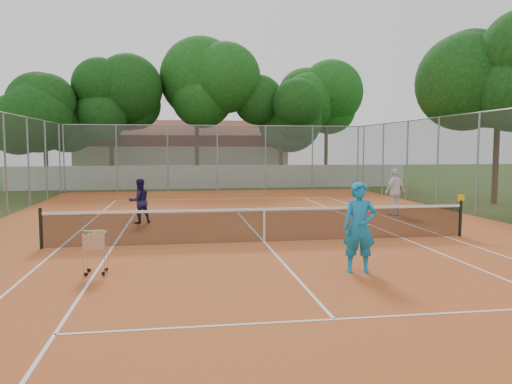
{
  "coord_description": "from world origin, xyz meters",
  "views": [
    {
      "loc": [
        -2.34,
        -13.61,
        2.67
      ],
      "look_at": [
        0.0,
        1.5,
        1.3
      ],
      "focal_mm": 35.0,
      "sensor_mm": 36.0,
      "label": 1
    }
  ],
  "objects": [
    {
      "name": "ground",
      "position": [
        0.0,
        0.0,
        0.0
      ],
      "size": [
        120.0,
        120.0,
        0.0
      ],
      "primitive_type": "plane",
      "color": "#1A360E",
      "rests_on": "ground"
    },
    {
      "name": "court_pad",
      "position": [
        0.0,
        0.0,
        0.01
      ],
      "size": [
        18.0,
        34.0,
        0.02
      ],
      "primitive_type": "cube",
      "color": "#B95524",
      "rests_on": "ground"
    },
    {
      "name": "court_lines",
      "position": [
        0.0,
        0.0,
        0.02
      ],
      "size": [
        10.98,
        23.78,
        0.01
      ],
      "primitive_type": "cube",
      "color": "white",
      "rests_on": "court_pad"
    },
    {
      "name": "tennis_net",
      "position": [
        0.0,
        0.0,
        0.51
      ],
      "size": [
        11.88,
        0.1,
        0.98
      ],
      "primitive_type": "cube",
      "color": "black",
      "rests_on": "court_pad"
    },
    {
      "name": "perimeter_fence",
      "position": [
        0.0,
        0.0,
        2.0
      ],
      "size": [
        18.0,
        34.0,
        4.0
      ],
      "primitive_type": "cube",
      "color": "slate",
      "rests_on": "ground"
    },
    {
      "name": "boundary_wall",
      "position": [
        0.0,
        19.0,
        0.75
      ],
      "size": [
        26.0,
        0.3,
        1.5
      ],
      "primitive_type": "cube",
      "color": "white",
      "rests_on": "ground"
    },
    {
      "name": "clubhouse",
      "position": [
        -2.0,
        29.0,
        2.2
      ],
      "size": [
        16.4,
        9.0,
        4.4
      ],
      "primitive_type": "cube",
      "color": "beige",
      "rests_on": "ground"
    },
    {
      "name": "tropical_trees",
      "position": [
        0.0,
        22.0,
        5.0
      ],
      "size": [
        29.0,
        19.0,
        10.0
      ],
      "primitive_type": "cube",
      "color": "#0C330D",
      "rests_on": "ground"
    },
    {
      "name": "player_near",
      "position": [
        1.43,
        -3.63,
        0.98
      ],
      "size": [
        0.77,
        0.58,
        1.92
      ],
      "primitive_type": "imported",
      "rotation": [
        0.0,
        0.0,
        -0.19
      ],
      "color": "#167FBF",
      "rests_on": "court_pad"
    },
    {
      "name": "player_far_left",
      "position": [
        -3.72,
        4.11,
        0.8
      ],
      "size": [
        0.93,
        0.85,
        1.56
      ],
      "primitive_type": "imported",
      "rotation": [
        0.0,
        0.0,
        3.55
      ],
      "color": "#191745",
      "rests_on": "court_pad"
    },
    {
      "name": "player_far_right",
      "position": [
        6.01,
        4.72,
        0.94
      ],
      "size": [
        1.16,
        0.85,
        1.83
      ],
      "primitive_type": "imported",
      "rotation": [
        0.0,
        0.0,
        3.57
      ],
      "color": "white",
      "rests_on": "court_pad"
    },
    {
      "name": "ball_hopper",
      "position": [
        -4.08,
        -2.98,
        0.51
      ],
      "size": [
        0.57,
        0.57,
        0.97
      ],
      "primitive_type": "cube",
      "rotation": [
        0.0,
        0.0,
        0.26
      ],
      "color": "silver",
      "rests_on": "court_pad"
    }
  ]
}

